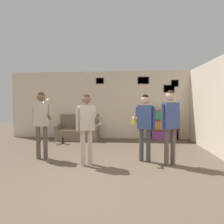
{
  "coord_description": "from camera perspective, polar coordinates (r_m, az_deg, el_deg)",
  "views": [
    {
      "loc": [
        0.6,
        -3.26,
        1.5
      ],
      "look_at": [
        0.15,
        2.39,
        1.2
      ],
      "focal_mm": 32.0,
      "sensor_mm": 36.0,
      "label": 1
    }
  ],
  "objects": [
    {
      "name": "ground_plane",
      "position": [
        3.64,
        -5.79,
        -21.37
      ],
      "size": [
        20.0,
        20.0,
        0.0
      ],
      "primitive_type": "plane",
      "color": "brown"
    },
    {
      "name": "wall_back",
      "position": [
        8.08,
        0.32,
        2.03
      ],
      "size": [
        8.44,
        0.08,
        2.7
      ],
      "color": "beige",
      "rests_on": "ground_plane"
    },
    {
      "name": "wall_right",
      "position": [
        6.16,
        27.99,
        1.28
      ],
      "size": [
        0.06,
        7.18,
        2.7
      ],
      "color": "beige",
      "rests_on": "ground_plane"
    },
    {
      "name": "couch",
      "position": [
        7.98,
        -9.63,
        -5.58
      ],
      "size": [
        1.63,
        0.8,
        0.96
      ],
      "color": "#7A6651",
      "rests_on": "ground_plane"
    },
    {
      "name": "bookshelf",
      "position": [
        8.02,
        14.55,
        -3.66
      ],
      "size": [
        1.14,
        0.3,
        1.16
      ],
      "color": "brown",
      "rests_on": "ground_plane"
    },
    {
      "name": "floor_lamp",
      "position": [
        7.83,
        -18.65,
        0.35
      ],
      "size": [
        0.37,
        0.4,
        1.59
      ],
      "color": "#ADA89E",
      "rests_on": "ground_plane"
    },
    {
      "name": "person_player_foreground_left",
      "position": [
        5.5,
        -19.53,
        -1.49
      ],
      "size": [
        0.55,
        0.44,
        1.75
      ],
      "color": "brown",
      "rests_on": "ground_plane"
    },
    {
      "name": "person_player_foreground_center",
      "position": [
        4.71,
        -7.36,
        -2.73
      ],
      "size": [
        0.6,
        0.37,
        1.68
      ],
      "color": "#B7AD99",
      "rests_on": "ground_plane"
    },
    {
      "name": "person_watcher_holding_cup",
      "position": [
        5.02,
        9.42,
        -2.39
      ],
      "size": [
        0.57,
        0.37,
        1.67
      ],
      "color": "#3D4247",
      "rests_on": "ground_plane"
    },
    {
      "name": "person_spectator_near_bookshelf",
      "position": [
        4.86,
        16.3,
        -1.92
      ],
      "size": [
        0.46,
        0.33,
        1.76
      ],
      "color": "brown",
      "rests_on": "ground_plane"
    },
    {
      "name": "bottle_on_floor",
      "position": [
        7.4,
        -13.85,
        -7.89
      ],
      "size": [
        0.07,
        0.07,
        0.28
      ],
      "color": "black",
      "rests_on": "ground_plane"
    }
  ]
}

